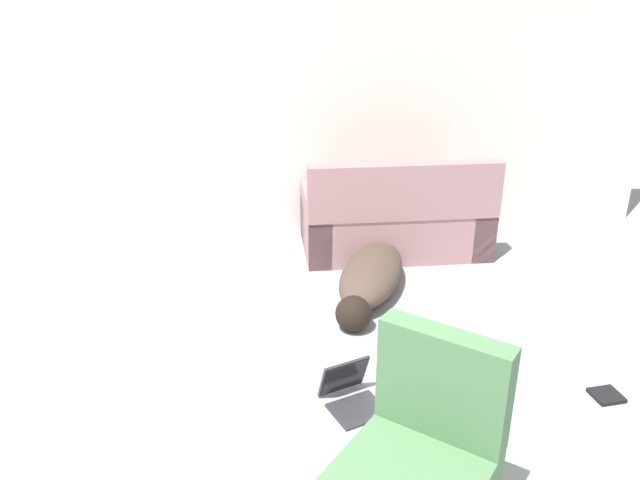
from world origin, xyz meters
name	(u,v)px	position (x,y,z in m)	size (l,w,h in m)	color
wall_back	(236,100)	(0.00, 3.95, 1.27)	(7.82, 0.06, 2.55)	silver
couch	(395,221)	(1.36, 3.37, 0.28)	(1.62, 0.85, 0.89)	#A3757A
dog	(370,277)	(1.00, 2.55, 0.14)	(0.83, 1.53, 0.29)	#4C3D33
cat	(441,358)	(1.26, 1.49, 0.08)	(0.28, 0.54, 0.17)	#BC7A47
laptop_open	(350,390)	(0.64, 1.22, 0.08)	(0.40, 0.43, 0.25)	#2D2D33
book_black	(606,395)	(2.15, 1.11, 0.01)	(0.18, 0.18, 0.02)	black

